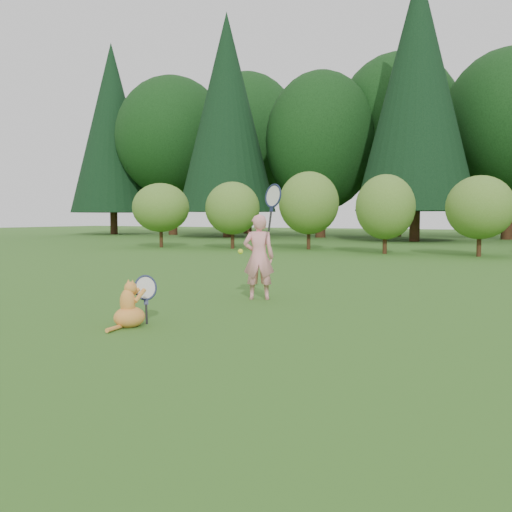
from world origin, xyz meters
The scene contains 6 objects.
ground centered at (0.00, 0.00, 0.00)m, with size 100.00×100.00×0.00m, color #2C5919.
shrub_row centered at (0.00, 13.00, 1.40)m, with size 28.00×3.00×2.80m, color #4D7223, non-canonical shape.
woodland_backdrop centered at (0.00, 23.00, 7.50)m, with size 48.00×10.00×15.00m, color black, non-canonical shape.
child centered at (-0.08, 1.43, 0.67)m, with size 0.76×0.51×1.90m.
cat centered at (-0.38, -1.13, 0.27)m, with size 0.45×0.80×0.72m.
tennis_ball centered at (0.04, 0.65, 0.77)m, with size 0.07×0.07×0.07m.
Camera 1 is at (3.88, -6.06, 1.24)m, focal length 40.00 mm.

